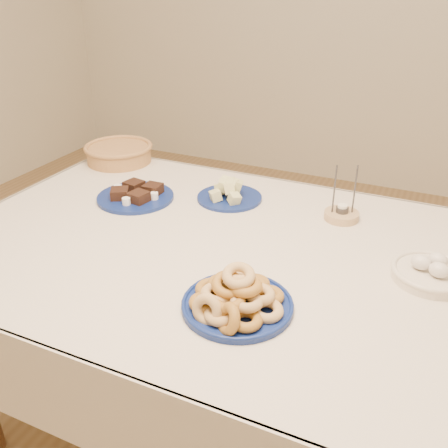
{
  "coord_description": "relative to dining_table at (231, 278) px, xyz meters",
  "views": [
    {
      "loc": [
        0.5,
        -1.14,
        1.47
      ],
      "look_at": [
        0.0,
        -0.05,
        0.85
      ],
      "focal_mm": 40.0,
      "sensor_mm": 36.0,
      "label": 1
    }
  ],
  "objects": [
    {
      "name": "ground",
      "position": [
        0.0,
        0.0,
        -0.64
      ],
      "size": [
        5.0,
        5.0,
        0.0
      ],
      "primitive_type": "plane",
      "color": "olive",
      "rests_on": "ground"
    },
    {
      "name": "dining_table",
      "position": [
        0.0,
        0.0,
        0.0
      ],
      "size": [
        1.71,
        1.11,
        0.75
      ],
      "color": "brown",
      "rests_on": "ground"
    },
    {
      "name": "donut_platter",
      "position": [
        0.13,
        -0.26,
        0.14
      ],
      "size": [
        0.33,
        0.33,
        0.12
      ],
      "rotation": [
        0.0,
        0.0,
        -0.3
      ],
      "color": "navy",
      "rests_on": "dining_table"
    },
    {
      "name": "melon_plate",
      "position": [
        -0.14,
        0.3,
        0.13
      ],
      "size": [
        0.25,
        0.25,
        0.08
      ],
      "rotation": [
        0.0,
        0.0,
        -0.12
      ],
      "color": "navy",
      "rests_on": "dining_table"
    },
    {
      "name": "brownie_plate",
      "position": [
        -0.44,
        0.17,
        0.12
      ],
      "size": [
        0.31,
        0.31,
        0.05
      ],
      "rotation": [
        0.0,
        0.0,
        0.19
      ],
      "color": "navy",
      "rests_on": "dining_table"
    },
    {
      "name": "wicker_basket",
      "position": [
        -0.71,
        0.46,
        0.15
      ],
      "size": [
        0.34,
        0.34,
        0.07
      ],
      "rotation": [
        0.0,
        0.0,
        0.25
      ],
      "color": "olive",
      "rests_on": "dining_table"
    },
    {
      "name": "candle_holder",
      "position": [
        0.25,
        0.31,
        0.12
      ],
      "size": [
        0.14,
        0.14,
        0.18
      ],
      "rotation": [
        0.0,
        0.0,
        0.41
      ],
      "color": "tan",
      "rests_on": "dining_table"
    },
    {
      "name": "egg_bowl",
      "position": [
        0.53,
        0.07,
        0.13
      ],
      "size": [
        0.24,
        0.24,
        0.07
      ],
      "rotation": [
        0.0,
        0.0,
        -0.2
      ],
      "color": "beige",
      "rests_on": "dining_table"
    }
  ]
}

